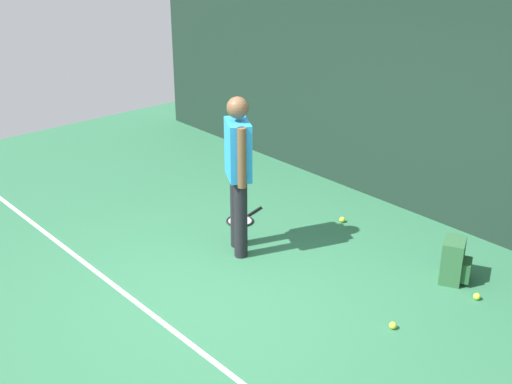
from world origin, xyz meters
TOP-DOWN VIEW (x-y plane):
  - ground_plane at (0.00, 0.00)m, footprint 12.00×12.00m
  - back_fence at (0.00, 3.00)m, footprint 10.00×0.10m
  - court_line at (0.00, -0.64)m, footprint 9.00×0.05m
  - tennis_player at (-0.67, 0.75)m, footprint 0.47×0.39m
  - tennis_racket at (-1.21, 1.23)m, footprint 0.40×0.64m
  - backpack at (1.20, 1.94)m, footprint 0.37×0.36m
  - tennis_ball_near_player at (1.56, 1.81)m, footprint 0.07×0.07m
  - tennis_ball_by_fence at (1.33, 0.83)m, footprint 0.07×0.07m
  - tennis_ball_mid_court at (-0.41, 2.10)m, footprint 0.07×0.07m

SIDE VIEW (x-z plane):
  - ground_plane at x=0.00m, z-range 0.00..0.00m
  - court_line at x=0.00m, z-range 0.00..0.00m
  - tennis_racket at x=-1.21m, z-range 0.00..0.03m
  - tennis_ball_near_player at x=1.56m, z-range 0.00..0.07m
  - tennis_ball_by_fence at x=1.33m, z-range 0.00..0.07m
  - tennis_ball_mid_court at x=-0.41m, z-range 0.00..0.07m
  - backpack at x=1.20m, z-range -0.01..0.43m
  - tennis_player at x=-0.67m, z-range 0.12..1.82m
  - back_fence at x=0.00m, z-range 0.00..2.77m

